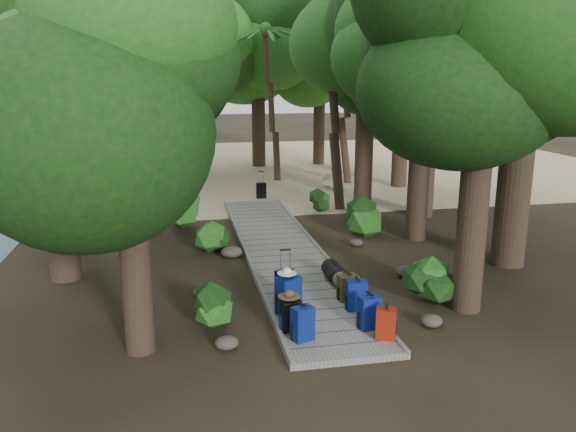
{
  "coord_description": "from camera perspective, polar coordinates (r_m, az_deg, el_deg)",
  "views": [
    {
      "loc": [
        -2.58,
        -12.78,
        4.47
      ],
      "look_at": [
        0.16,
        1.02,
        1.0
      ],
      "focal_mm": 35.0,
      "sensor_mm": 36.0,
      "label": 1
    }
  ],
  "objects": [
    {
      "name": "tree_back_d",
      "position": [
        26.94,
        -17.7,
        12.18
      ],
      "size": [
        4.78,
        4.78,
        7.97
      ],
      "primitive_type": null,
      "color": "black",
      "rests_on": "ground"
    },
    {
      "name": "boardwalk",
      "position": [
        14.69,
        -0.58,
        -3.61
      ],
      "size": [
        2.0,
        12.0,
        0.12
      ],
      "primitive_type": "cube",
      "color": "slate",
      "rests_on": "ground"
    },
    {
      "name": "palm_right_b",
      "position": [
        24.57,
        6.1,
        13.24
      ],
      "size": [
        4.39,
        4.39,
        8.49
      ],
      "primitive_type": null,
      "color": "#113C10",
      "rests_on": "ground"
    },
    {
      "name": "rock_left_d",
      "position": [
        16.21,
        -8.72,
        -2.01
      ],
      "size": [
        0.3,
        0.27,
        0.17
      ],
      "primitive_type": null,
      "color": "#4C473F",
      "rests_on": "ground"
    },
    {
      "name": "ground",
      "position": [
        13.78,
        0.19,
        -5.07
      ],
      "size": [
        120.0,
        120.0,
        0.0
      ],
      "primitive_type": "plane",
      "color": "#332819",
      "rests_on": "ground"
    },
    {
      "name": "tree_right_f",
      "position": [
        23.88,
        11.67,
        14.06
      ],
      "size": [
        5.23,
        5.23,
        9.34
      ],
      "primitive_type": null,
      "color": "black",
      "rests_on": "ground"
    },
    {
      "name": "tree_right_d",
      "position": [
        18.79,
        14.25,
        17.57
      ],
      "size": [
        6.35,
        6.35,
        11.64
      ],
      "primitive_type": null,
      "color": "black",
      "rests_on": "ground"
    },
    {
      "name": "shrub_left_b",
      "position": [
        14.81,
        -7.93,
        -2.11
      ],
      "size": [
        0.96,
        0.96,
        0.86
      ],
      "primitive_type": null,
      "color": "#174F19",
      "rests_on": "ground"
    },
    {
      "name": "tree_right_a",
      "position": [
        10.97,
        19.09,
        10.8
      ],
      "size": [
        4.83,
        4.83,
        8.05
      ],
      "primitive_type": null,
      "color": "black",
      "rests_on": "ground"
    },
    {
      "name": "kayak",
      "position": [
        23.68,
        -13.69,
        3.0
      ],
      "size": [
        1.09,
        3.11,
        0.3
      ],
      "primitive_type": "ellipsoid",
      "rotation": [
        0.0,
        0.0,
        -0.14
      ],
      "color": "#A2350D",
      "rests_on": "sand_beach"
    },
    {
      "name": "backpack_right_a",
      "position": [
        9.88,
        9.92,
        -10.55
      ],
      "size": [
        0.4,
        0.35,
        0.6
      ],
      "primitive_type": null,
      "rotation": [
        0.0,
        0.0,
        -0.38
      ],
      "color": "#931207",
      "rests_on": "boardwalk"
    },
    {
      "name": "tree_back_a",
      "position": [
        27.54,
        -10.12,
        13.82
      ],
      "size": [
        5.27,
        5.27,
        9.11
      ],
      "primitive_type": null,
      "color": "black",
      "rests_on": "ground"
    },
    {
      "name": "duffel_right_khaki",
      "position": [
        11.84,
        5.8,
        -6.86
      ],
      "size": [
        0.39,
        0.55,
        0.35
      ],
      "primitive_type": null,
      "rotation": [
        0.0,
        0.0,
        -0.08
      ],
      "color": "brown",
      "rests_on": "boardwalk"
    },
    {
      "name": "shrub_right_c",
      "position": [
        19.1,
        3.35,
        1.44
      ],
      "size": [
        0.83,
        0.83,
        0.75
      ],
      "primitive_type": null,
      "color": "#174F19",
      "rests_on": "ground"
    },
    {
      "name": "rock_left_b",
      "position": [
        12.02,
        -8.76,
        -7.64
      ],
      "size": [
        0.36,
        0.32,
        0.2
      ],
      "primitive_type": null,
      "color": "#4C473F",
      "rests_on": "ground"
    },
    {
      "name": "backpack_right_b",
      "position": [
        10.2,
        8.25,
        -9.47
      ],
      "size": [
        0.41,
        0.32,
        0.67
      ],
      "primitive_type": null,
      "rotation": [
        0.0,
        0.0,
        0.16
      ],
      "color": "navy",
      "rests_on": "boardwalk"
    },
    {
      "name": "rock_right_c",
      "position": [
        15.43,
        6.91,
        -2.7
      ],
      "size": [
        0.37,
        0.33,
        0.2
      ],
      "primitive_type": null,
      "color": "#4C473F",
      "rests_on": "ground"
    },
    {
      "name": "palm_right_a",
      "position": [
        19.53,
        5.7,
        12.26
      ],
      "size": [
        4.63,
        4.63,
        7.9
      ],
      "primitive_type": null,
      "color": "#113C10",
      "rests_on": "ground"
    },
    {
      "name": "shrub_left_a",
      "position": [
        10.53,
        -7.94,
        -8.79
      ],
      "size": [
        0.97,
        0.97,
        0.87
      ],
      "primitive_type": null,
      "color": "#174F19",
      "rests_on": "ground"
    },
    {
      "name": "palm_right_c",
      "position": [
        25.1,
        -0.68,
        10.96
      ],
      "size": [
        4.03,
        4.03,
        6.41
      ],
      "primitive_type": null,
      "color": "#113C10",
      "rests_on": "ground"
    },
    {
      "name": "sun_lounger",
      "position": [
        23.26,
        4.64,
        3.48
      ],
      "size": [
        0.92,
        1.83,
        0.56
      ],
      "primitive_type": null,
      "rotation": [
        0.0,
        0.0,
        0.21
      ],
      "color": "silver",
      "rests_on": "sand_beach"
    },
    {
      "name": "shrub_left_c",
      "position": [
        17.27,
        -11.33,
        0.56
      ],
      "size": [
        1.29,
        1.29,
        1.16
      ],
      "primitive_type": null,
      "color": "#174F19",
      "rests_on": "ground"
    },
    {
      "name": "duffel_right_black",
      "position": [
        12.5,
        4.66,
        -5.6
      ],
      "size": [
        0.41,
        0.64,
        0.39
      ],
      "primitive_type": null,
      "rotation": [
        0.0,
        0.0,
        0.04
      ],
      "color": "black",
      "rests_on": "boardwalk"
    },
    {
      "name": "tree_back_c",
      "position": [
        29.81,
        3.23,
        13.43
      ],
      "size": [
        4.74,
        4.74,
        8.53
      ],
      "primitive_type": null,
      "color": "black",
      "rests_on": "ground"
    },
    {
      "name": "backpack_right_d",
      "position": [
        11.4,
        6.09,
        -7.1
      ],
      "size": [
        0.41,
        0.33,
        0.57
      ],
      "primitive_type": null,
      "rotation": [
        0.0,
        0.0,
        0.16
      ],
      "color": "#333D1A",
      "rests_on": "boardwalk"
    },
    {
      "name": "tree_right_e",
      "position": [
        20.72,
        8.0,
        14.49
      ],
      "size": [
        5.28,
        5.28,
        9.5
      ],
      "primitive_type": null,
      "color": "black",
      "rests_on": "ground"
    },
    {
      "name": "tree_back_b",
      "position": [
        29.06,
        -3.09,
        14.74
      ],
      "size": [
        5.52,
        5.52,
        9.86
      ],
      "primitive_type": null,
      "color": "black",
      "rests_on": "ground"
    },
    {
      "name": "shrub_right_b",
      "position": [
        16.63,
        7.96,
        0.05
      ],
      "size": [
        1.21,
        1.21,
        1.09
      ],
      "primitive_type": null,
      "color": "#174F19",
      "rests_on": "ground"
    },
    {
      "name": "backpack_right_c",
      "position": [
        10.95,
        6.98,
        -7.83
      ],
      "size": [
        0.4,
        0.31,
        0.65
      ],
      "primitive_type": null,
      "rotation": [
        0.0,
        0.0,
        -0.1
      ],
      "color": "navy",
      "rests_on": "boardwalk"
    },
    {
      "name": "palm_left_a",
      "position": [
        19.49,
        -15.8,
        9.22
      ],
      "size": [
        3.86,
        3.86,
        6.14
      ],
      "primitive_type": null,
      "color": "#113C10",
      "rests_on": "ground"
    },
    {
      "name": "tree_right_c",
      "position": [
        15.86,
        13.61,
        12.44
      ],
      "size": [
        4.83,
        4.83,
        8.37
      ],
      "primitive_type": null,
      "color": "black",
      "rests_on": "ground"
    },
    {
      "name": "sand_beach",
      "position": [
        29.23,
        -6.05,
        4.99
      ],
      "size": [
        40.0,
        22.0,
        0.02
      ],
      "primitive_type": "cube",
      "color": "tan",
      "rests_on": "ground"
    },
    {
      "name": "lone_suitcase_on_sand",
      "position": [
        21.35,
        -2.74,
        2.61
      ],
      "size": [
        0.38,
        0.22,
        0.58
      ],
      "primitive_type": null,
      "rotation": [
        0.0,
        0.0,
        -0.02
      ],
      "color": "black",
      "rests_on": "sand_beach"
    },
    {
      "name": "rock_right_d",
      "position": [
        18.11,
        6.83,
        -0.07
      ],
      "size": [
        0.52,
        0.47,
        0.29
      ],
      "primitive_type": null,
      "color": "#4C473F",
      "rests_on": "ground"
    },
    {
      "name": "rock_left_a",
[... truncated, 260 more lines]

